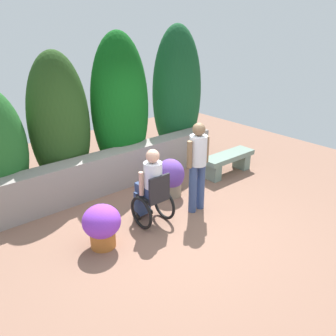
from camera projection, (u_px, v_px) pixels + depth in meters
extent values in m
plane|color=#835D4C|center=(172.00, 223.00, 5.90)|extent=(11.42, 11.42, 0.00)
cube|color=gray|center=(114.00, 170.00, 7.02)|extent=(5.03, 0.41, 0.78)
ellipsoid|color=#244519|center=(60.00, 124.00, 6.63)|extent=(1.20, 0.84, 2.71)
ellipsoid|color=#0E5315|center=(120.00, 107.00, 7.25)|extent=(1.29, 0.90, 3.01)
ellipsoid|color=#154B25|center=(177.00, 93.00, 8.30)|extent=(1.31, 0.92, 3.12)
cube|color=slate|center=(213.00, 172.00, 7.46)|extent=(0.20, 0.35, 0.35)
cube|color=slate|center=(241.00, 161.00, 8.03)|extent=(0.20, 0.35, 0.35)
cube|color=slate|center=(228.00, 156.00, 7.66)|extent=(1.33, 0.42, 0.11)
cube|color=black|center=(153.00, 197.00, 5.72)|extent=(0.40, 0.40, 0.06)
cube|color=black|center=(159.00, 188.00, 5.51)|extent=(0.40, 0.04, 0.40)
cube|color=black|center=(142.00, 210.00, 6.11)|extent=(0.28, 0.12, 0.03)
torus|color=black|center=(141.00, 213.00, 5.67)|extent=(0.05, 0.56, 0.56)
torus|color=black|center=(164.00, 204.00, 5.95)|extent=(0.05, 0.56, 0.56)
cylinder|color=black|center=(138.00, 217.00, 5.99)|extent=(0.03, 0.10, 0.10)
cylinder|color=black|center=(151.00, 212.00, 6.16)|extent=(0.03, 0.10, 0.10)
cube|color=navy|center=(149.00, 189.00, 5.75)|extent=(0.30, 0.40, 0.16)
cube|color=navy|center=(142.00, 202.00, 6.03)|extent=(0.26, 0.14, 0.43)
cylinder|color=silver|center=(153.00, 177.00, 5.57)|extent=(0.30, 0.30, 0.50)
cylinder|color=tan|center=(141.00, 184.00, 5.53)|extent=(0.08, 0.08, 0.40)
cylinder|color=tan|center=(160.00, 177.00, 5.75)|extent=(0.08, 0.08, 0.40)
sphere|color=tan|center=(153.00, 156.00, 5.43)|extent=(0.22, 0.22, 0.22)
cylinder|color=#354776|center=(193.00, 189.00, 6.10)|extent=(0.14, 0.14, 0.88)
cylinder|color=#354776|center=(201.00, 186.00, 6.22)|extent=(0.14, 0.14, 0.88)
cylinder|color=silver|center=(198.00, 150.00, 5.89)|extent=(0.30, 0.30, 0.52)
cylinder|color=brown|center=(189.00, 155.00, 5.78)|extent=(0.09, 0.09, 0.47)
cylinder|color=brown|center=(206.00, 149.00, 6.02)|extent=(0.09, 0.09, 0.47)
sphere|color=brown|center=(199.00, 129.00, 5.74)|extent=(0.22, 0.22, 0.22)
cylinder|color=#B3652B|center=(103.00, 238.00, 5.26)|extent=(0.38, 0.38, 0.30)
ellipsoid|color=#377333|center=(102.00, 226.00, 5.17)|extent=(0.42, 0.42, 0.17)
ellipsoid|color=purple|center=(102.00, 221.00, 5.14)|extent=(0.58, 0.58, 0.50)
cylinder|color=gray|center=(170.00, 188.00, 6.82)|extent=(0.44, 0.44, 0.27)
ellipsoid|color=#204C22|center=(170.00, 178.00, 6.74)|extent=(0.48, 0.48, 0.21)
ellipsoid|color=#663FA5|center=(170.00, 174.00, 6.70)|extent=(0.55, 0.55, 0.61)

